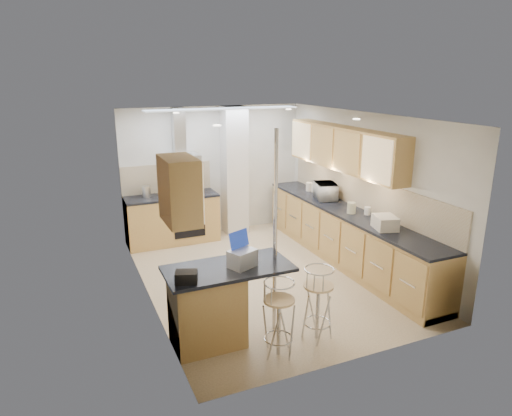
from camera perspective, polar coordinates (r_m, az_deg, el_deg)
name	(u,v)px	position (r m, az deg, el deg)	size (l,w,h in m)	color
ground	(264,276)	(7.31, 1.05, -8.51)	(4.80, 4.80, 0.00)	tan
room_shell	(274,175)	(7.27, 2.21, 4.19)	(3.64, 4.84, 2.51)	beige
right_counter	(345,236)	(7.83, 11.12, -3.45)	(0.63, 4.40, 0.92)	tan
back_counter	(172,219)	(8.73, -10.41, -1.34)	(1.70, 0.63, 0.92)	tan
peninsula	(229,303)	(5.51, -3.40, -11.80)	(1.47, 0.72, 0.94)	tan
microwave	(326,191)	(8.27, 8.72, 2.10)	(0.52, 0.35, 0.29)	white
laptop	(242,258)	(5.27, -1.72, -6.32)	(0.30, 0.22, 0.20)	#AAAEB2
bag	(186,277)	(4.96, -8.71, -8.53)	(0.23, 0.17, 0.13)	black
bar_stool_near	(279,318)	(5.24, 2.86, -13.61)	(0.37, 0.37, 0.91)	tan
bar_stool_end	(318,304)	(5.58, 7.73, -11.76)	(0.38, 0.38, 0.92)	tan
jar_a	(309,187)	(8.81, 6.65, 2.66)	(0.12, 0.12, 0.17)	silver
jar_b	(314,188)	(8.75, 7.30, 2.53)	(0.11, 0.11, 0.16)	silver
jar_c	(351,208)	(7.49, 11.85, 0.02)	(0.14, 0.14, 0.18)	#BAB995
jar_d	(367,211)	(7.48, 13.75, -0.35)	(0.10, 0.10, 0.13)	white
bread_bin	(385,222)	(6.85, 15.83, -1.75)	(0.29, 0.37, 0.19)	silver
kettle	(146,192)	(8.55, -13.55, 2.02)	(0.16, 0.16, 0.20)	silver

